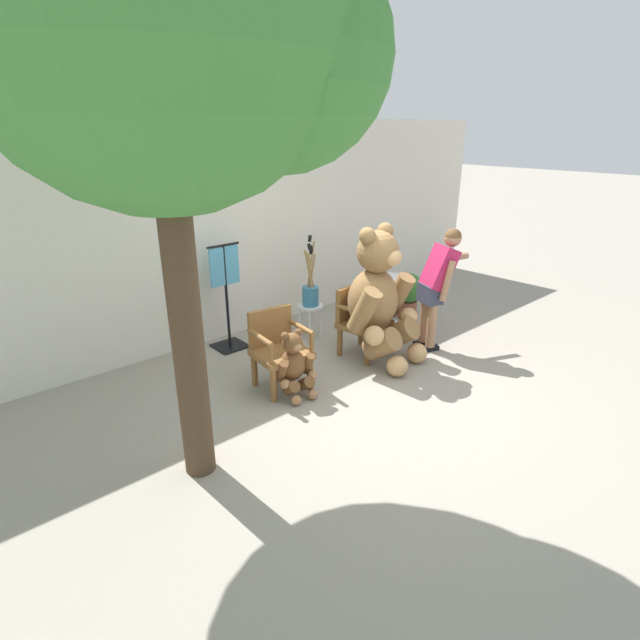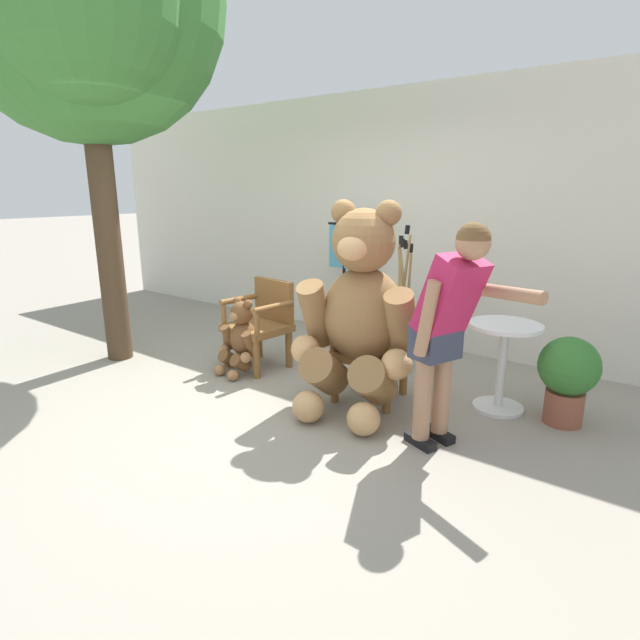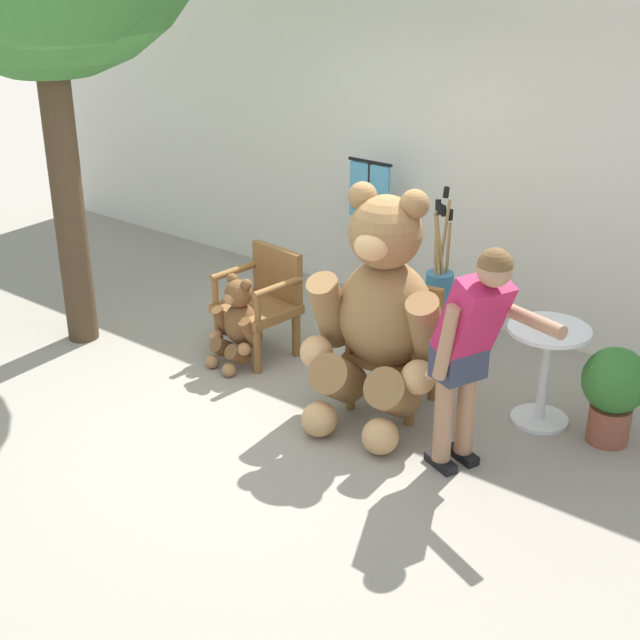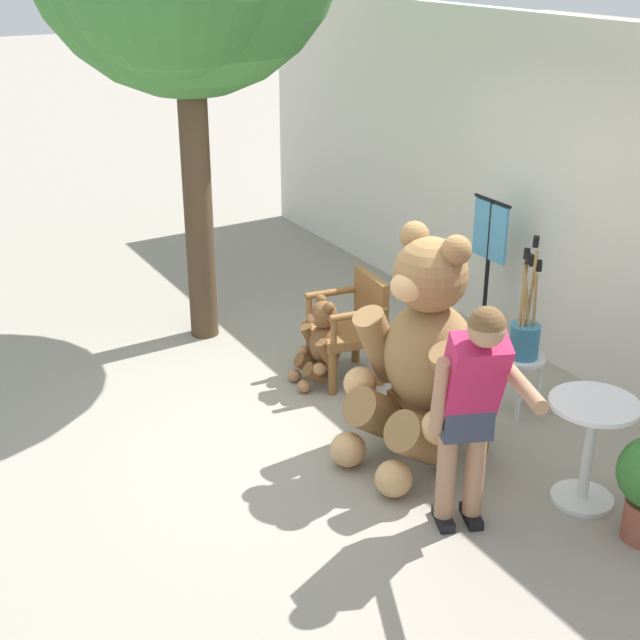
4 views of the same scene
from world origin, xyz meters
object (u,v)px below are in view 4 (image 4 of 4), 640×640
(teddy_bear_large, at_px, (421,353))
(teddy_bear_small, at_px, (321,342))
(person_visitor, at_px, (472,399))
(clothing_display_stand, at_px, (487,273))
(white_stool, at_px, (522,369))
(brush_bucket, at_px, (525,332))
(wooden_chair_left, at_px, (352,324))
(wooden_chair_right, at_px, (449,389))
(round_side_table, at_px, (590,440))

(teddy_bear_large, relative_size, teddy_bear_small, 2.25)
(person_visitor, height_order, clothing_display_stand, person_visitor)
(white_stool, relative_size, brush_bucket, 0.49)
(wooden_chair_left, distance_m, teddy_bear_large, 1.38)
(person_visitor, xyz_separation_m, clothing_display_stand, (-1.98, 1.76, -0.20))
(wooden_chair_right, bearing_deg, teddy_bear_large, -85.01)
(white_stool, bearing_deg, round_side_table, -21.22)
(wooden_chair_left, height_order, white_stool, wooden_chair_left)
(wooden_chair_left, xyz_separation_m, teddy_bear_large, (1.31, -0.27, 0.35))
(round_side_table, xyz_separation_m, clothing_display_stand, (-2.11, 0.89, 0.27))
(wooden_chair_left, distance_m, clothing_display_stand, 1.29)
(wooden_chair_left, height_order, brush_bucket, brush_bucket)
(brush_bucket, bearing_deg, round_side_table, -21.16)
(person_visitor, distance_m, round_side_table, 1.00)
(wooden_chair_right, relative_size, clothing_display_stand, 0.63)
(wooden_chair_right, xyz_separation_m, clothing_display_stand, (-1.14, 1.26, 0.26))
(person_visitor, xyz_separation_m, round_side_table, (0.13, 0.87, -0.47))
(wooden_chair_left, relative_size, wooden_chair_right, 1.00)
(wooden_chair_left, distance_m, person_visitor, 2.23)
(teddy_bear_small, height_order, white_stool, teddy_bear_small)
(white_stool, bearing_deg, person_visitor, -53.03)
(clothing_display_stand, bearing_deg, wooden_chair_right, -47.69)
(wooden_chair_right, distance_m, white_stool, 0.82)
(white_stool, xyz_separation_m, clothing_display_stand, (-1.00, 0.46, 0.36))
(teddy_bear_small, distance_m, white_stool, 1.58)
(teddy_bear_small, height_order, brush_bucket, brush_bucket)
(person_visitor, bearing_deg, white_stool, 126.97)
(person_visitor, relative_size, round_side_table, 2.15)
(teddy_bear_large, distance_m, person_visitor, 0.86)
(wooden_chair_right, bearing_deg, white_stool, 100.02)
(teddy_bear_large, xyz_separation_m, brush_bucket, (-0.16, 1.07, -0.15))
(teddy_bear_large, bearing_deg, wooden_chair_left, 168.35)
(wooden_chair_left, distance_m, brush_bucket, 1.41)
(teddy_bear_large, bearing_deg, clothing_display_stand, 127.42)
(person_visitor, relative_size, clothing_display_stand, 1.13)
(wooden_chair_left, height_order, teddy_bear_small, wooden_chair_left)
(teddy_bear_small, bearing_deg, wooden_chair_right, 12.23)
(white_stool, distance_m, clothing_display_stand, 1.16)
(wooden_chair_right, relative_size, teddy_bear_small, 1.17)
(white_stool, bearing_deg, teddy_bear_small, -136.91)
(wooden_chair_left, relative_size, teddy_bear_large, 0.52)
(white_stool, height_order, round_side_table, round_side_table)
(wooden_chair_left, height_order, teddy_bear_large, teddy_bear_large)
(wooden_chair_right, distance_m, teddy_bear_small, 1.33)
(person_visitor, xyz_separation_m, brush_bucket, (-0.98, 1.30, -0.26))
(round_side_table, bearing_deg, teddy_bear_small, -164.01)
(brush_bucket, relative_size, round_side_table, 1.31)
(teddy_bear_small, distance_m, brush_bucket, 1.61)
(teddy_bear_large, height_order, brush_bucket, teddy_bear_large)
(teddy_bear_large, bearing_deg, teddy_bear_small, -179.50)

